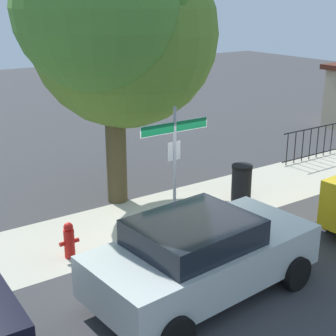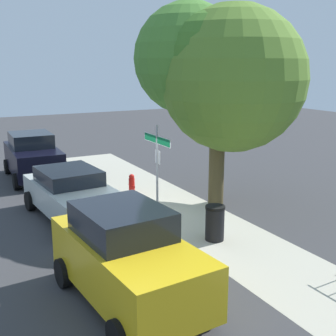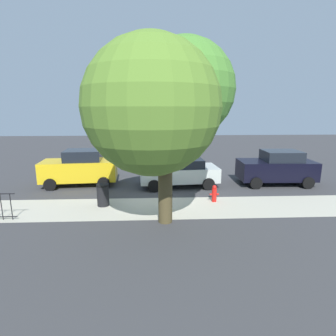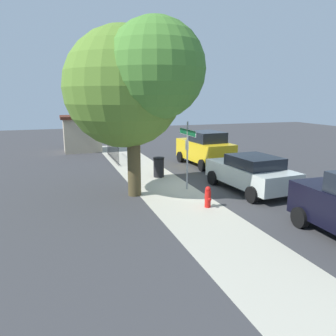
% 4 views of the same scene
% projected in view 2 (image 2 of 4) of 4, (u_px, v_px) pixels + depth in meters
% --- Properties ---
extents(ground_plane, '(60.00, 60.00, 0.00)m').
position_uv_depth(ground_plane, '(146.00, 217.00, 13.80)').
color(ground_plane, '#38383A').
extents(sidewalk_strip, '(24.00, 2.60, 0.00)m').
position_uv_depth(sidewalk_strip, '(216.00, 231.00, 12.68)').
color(sidewalk_strip, '#B1AD9A').
rests_on(sidewalk_strip, ground_plane).
extents(street_sign, '(1.75, 0.07, 2.91)m').
position_uv_depth(street_sign, '(157.00, 154.00, 13.52)').
color(street_sign, '#9EA0A5').
rests_on(street_sign, ground_plane).
extents(shade_tree, '(5.40, 5.13, 6.75)m').
position_uv_depth(shade_tree, '(218.00, 71.00, 14.00)').
color(shade_tree, '#4D4226').
rests_on(shade_tree, ground_plane).
extents(car_black, '(4.16, 2.13, 1.91)m').
position_uv_depth(car_black, '(33.00, 156.00, 18.28)').
color(car_black, black).
rests_on(car_black, ground_plane).
extents(car_silver, '(4.36, 2.38, 1.53)m').
position_uv_depth(car_silver, '(72.00, 193.00, 13.65)').
color(car_silver, beige).
rests_on(car_silver, ground_plane).
extents(car_yellow, '(4.14, 2.25, 1.98)m').
position_uv_depth(car_yellow, '(127.00, 257.00, 8.70)').
color(car_yellow, gold).
rests_on(car_yellow, ground_plane).
extents(fire_hydrant, '(0.42, 0.22, 0.78)m').
position_uv_depth(fire_hydrant, '(132.00, 184.00, 16.14)').
color(fire_hydrant, red).
rests_on(fire_hydrant, ground_plane).
extents(trash_bin, '(0.55, 0.55, 0.98)m').
position_uv_depth(trash_bin, '(215.00, 223.00, 11.95)').
color(trash_bin, black).
rests_on(trash_bin, ground_plane).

